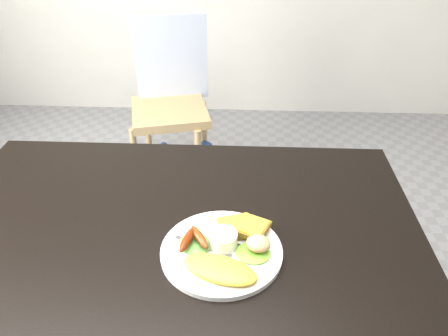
# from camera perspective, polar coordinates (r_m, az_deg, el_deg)

# --- Properties ---
(dining_table) EXTENTS (1.20, 0.80, 0.04)m
(dining_table) POSITION_cam_1_polar(r_m,az_deg,el_deg) (1.09, -6.42, -8.53)
(dining_table) COLOR black
(dining_table) RESTS_ON ground
(dining_chair) EXTENTS (0.46, 0.46, 0.05)m
(dining_chair) POSITION_cam_1_polar(r_m,az_deg,el_deg) (2.31, -7.16, 7.27)
(dining_chair) COLOR tan
(dining_chair) RESTS_ON ground
(person) EXTENTS (0.55, 0.43, 1.33)m
(person) POSITION_cam_1_polar(r_m,az_deg,el_deg) (1.66, -3.21, 4.99)
(person) COLOR navy
(person) RESTS_ON ground
(plate) EXTENTS (0.27, 0.27, 0.01)m
(plate) POSITION_cam_1_polar(r_m,az_deg,el_deg) (1.00, -0.33, -10.83)
(plate) COLOR white
(plate) RESTS_ON dining_table
(lettuce_left) EXTENTS (0.10, 0.09, 0.01)m
(lettuce_left) POSITION_cam_1_polar(r_m,az_deg,el_deg) (1.00, -3.80, -9.84)
(lettuce_left) COLOR #528A33
(lettuce_left) RESTS_ON plate
(lettuce_right) EXTENTS (0.09, 0.08, 0.01)m
(lettuce_right) POSITION_cam_1_polar(r_m,az_deg,el_deg) (0.98, 3.81, -11.03)
(lettuce_right) COLOR green
(lettuce_right) RESTS_ON plate
(omelette) EXTENTS (0.18, 0.13, 0.02)m
(omelette) POSITION_cam_1_polar(r_m,az_deg,el_deg) (0.94, -0.55, -13.07)
(omelette) COLOR yellow
(omelette) RESTS_ON plate
(sausage_a) EXTENTS (0.04, 0.09, 0.02)m
(sausage_a) POSITION_cam_1_polar(r_m,az_deg,el_deg) (0.99, -4.78, -9.25)
(sausage_a) COLOR maroon
(sausage_a) RESTS_ON lettuce_left
(sausage_b) EXTENTS (0.06, 0.08, 0.02)m
(sausage_b) POSITION_cam_1_polar(r_m,az_deg,el_deg) (1.00, -3.23, -8.99)
(sausage_b) COLOR #60310D
(sausage_b) RESTS_ON lettuce_left
(ramekin) EXTENTS (0.07, 0.07, 0.04)m
(ramekin) POSITION_cam_1_polar(r_m,az_deg,el_deg) (0.99, -0.12, -9.37)
(ramekin) COLOR white
(ramekin) RESTS_ON plate
(toast_a) EXTENTS (0.10, 0.10, 0.01)m
(toast_a) POSITION_cam_1_polar(r_m,az_deg,el_deg) (1.04, 1.66, -7.79)
(toast_a) COLOR brown
(toast_a) RESTS_ON plate
(toast_b) EXTENTS (0.10, 0.10, 0.01)m
(toast_b) POSITION_cam_1_polar(r_m,az_deg,el_deg) (1.02, 3.63, -7.75)
(toast_b) COLOR #855E15
(toast_b) RESTS_ON toast_a
(potato_salad) EXTENTS (0.07, 0.06, 0.03)m
(potato_salad) POSITION_cam_1_polar(r_m,az_deg,el_deg) (0.98, 4.50, -9.79)
(potato_salad) COLOR #CDB692
(potato_salad) RESTS_ON lettuce_right
(fork) EXTENTS (0.14, 0.07, 0.00)m
(fork) POSITION_cam_1_polar(r_m,az_deg,el_deg) (1.00, -2.77, -10.24)
(fork) COLOR #ADAFB7
(fork) RESTS_ON plate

